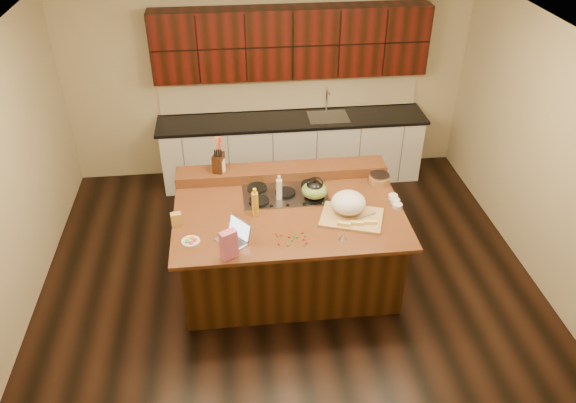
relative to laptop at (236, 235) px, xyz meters
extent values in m
cube|color=black|center=(0.57, 0.45, -0.98)|extent=(5.50, 5.00, 0.01)
cube|color=silver|center=(0.57, 0.45, 1.73)|extent=(5.50, 5.00, 0.01)
cube|color=tan|center=(0.57, 2.95, 0.37)|extent=(5.50, 0.01, 2.70)
cube|color=tan|center=(0.57, -2.06, 0.37)|extent=(5.50, 0.01, 2.70)
cube|color=tan|center=(-2.19, 0.45, 0.37)|extent=(0.01, 5.00, 2.70)
cube|color=tan|center=(3.32, 0.45, 0.37)|extent=(0.01, 5.00, 2.70)
cube|color=black|center=(0.57, 0.45, -0.54)|extent=(2.22, 1.42, 0.88)
cube|color=black|center=(0.57, 0.45, -0.08)|extent=(2.40, 1.60, 0.04)
cube|color=black|center=(0.57, 1.15, 0.00)|extent=(2.40, 0.30, 0.12)
cube|color=gray|center=(0.57, 0.75, -0.05)|extent=(0.92, 0.52, 0.02)
cylinder|color=black|center=(0.27, 0.88, -0.03)|extent=(0.22, 0.22, 0.03)
cylinder|color=black|center=(0.87, 0.88, -0.03)|extent=(0.22, 0.22, 0.03)
cylinder|color=black|center=(0.27, 0.62, -0.03)|extent=(0.22, 0.22, 0.03)
cylinder|color=black|center=(0.87, 0.62, -0.03)|extent=(0.22, 0.22, 0.03)
cylinder|color=black|center=(0.57, 0.75, -0.03)|extent=(0.22, 0.22, 0.03)
cube|color=silver|center=(0.87, 2.62, -0.53)|extent=(3.60, 0.62, 0.90)
cube|color=black|center=(0.87, 2.62, -0.06)|extent=(3.70, 0.66, 0.04)
cube|color=gray|center=(1.37, 2.62, -0.04)|extent=(0.55, 0.42, 0.01)
cylinder|color=gray|center=(1.37, 2.80, 0.14)|extent=(0.02, 0.02, 0.36)
cube|color=black|center=(0.87, 2.77, 0.97)|extent=(3.60, 0.34, 0.90)
cube|color=tan|center=(0.87, 2.93, 0.22)|extent=(3.60, 0.03, 0.50)
ellipsoid|color=black|center=(0.87, 0.62, 0.08)|extent=(0.26, 0.26, 0.18)
ellipsoid|color=olive|center=(0.87, 0.62, 0.07)|extent=(0.36, 0.36, 0.15)
cube|color=#B7B7BC|center=(-0.04, -0.03, -0.05)|extent=(0.35, 0.37, 0.01)
cube|color=black|center=(-0.04, -0.03, -0.04)|extent=(0.25, 0.28, 0.00)
cube|color=#B7B7BC|center=(0.04, 0.04, 0.06)|extent=(0.24, 0.27, 0.19)
cube|color=silver|center=(0.04, 0.03, 0.06)|extent=(0.21, 0.24, 0.17)
cylinder|color=gold|center=(0.22, 0.40, 0.08)|extent=(0.09, 0.09, 0.27)
cylinder|color=silver|center=(0.49, 0.66, 0.07)|extent=(0.08, 0.08, 0.25)
cube|color=tan|center=(1.20, 0.23, -0.04)|extent=(0.73, 0.63, 0.03)
ellipsoid|color=white|center=(1.17, 0.32, 0.08)|extent=(0.36, 0.36, 0.22)
cube|color=#EDD872|center=(1.08, 0.08, -0.01)|extent=(0.13, 0.04, 0.04)
cube|color=#EDD872|center=(1.22, 0.08, -0.01)|extent=(0.13, 0.04, 0.04)
cube|color=#EDD872|center=(1.35, 0.08, -0.01)|extent=(0.13, 0.04, 0.04)
cylinder|color=gray|center=(1.33, 0.20, -0.02)|extent=(0.24, 0.10, 0.01)
cylinder|color=white|center=(1.72, 0.46, -0.03)|extent=(0.11, 0.11, 0.04)
cylinder|color=white|center=(1.72, 0.55, -0.03)|extent=(0.13, 0.13, 0.04)
cylinder|color=white|center=(1.72, 0.37, -0.03)|extent=(0.11, 0.11, 0.04)
cylinder|color=#996B3F|center=(1.65, 0.88, -0.01)|extent=(0.31, 0.31, 0.09)
cone|color=silver|center=(1.03, -0.11, -0.02)|extent=(0.10, 0.10, 0.07)
cube|color=#D16284|center=(-0.07, -0.25, 0.09)|extent=(0.18, 0.15, 0.29)
cylinder|color=white|center=(-0.44, 0.02, -0.05)|extent=(0.23, 0.23, 0.01)
cube|color=#BE9243|center=(-0.58, 0.31, 0.02)|extent=(0.11, 0.09, 0.15)
cylinder|color=white|center=(-0.13, 1.15, 0.13)|extent=(0.15, 0.15, 0.14)
cube|color=black|center=(-0.14, 1.15, 0.17)|extent=(0.15, 0.19, 0.21)
ellipsoid|color=red|center=(0.41, -0.12, -0.05)|extent=(0.02, 0.02, 0.02)
ellipsoid|color=#198C26|center=(0.59, -0.03, -0.05)|extent=(0.02, 0.02, 0.02)
ellipsoid|color=red|center=(0.66, -0.08, -0.05)|extent=(0.02, 0.02, 0.02)
ellipsoid|color=#198C26|center=(0.41, 0.01, -0.05)|extent=(0.02, 0.02, 0.02)
ellipsoid|color=red|center=(0.52, -0.02, -0.05)|extent=(0.02, 0.02, 0.02)
ellipsoid|color=#198C26|center=(0.57, -0.01, -0.05)|extent=(0.02, 0.02, 0.02)
ellipsoid|color=red|center=(0.45, 0.02, -0.05)|extent=(0.02, 0.02, 0.02)
ellipsoid|color=#198C26|center=(0.65, -0.17, -0.05)|extent=(0.02, 0.02, 0.02)
ellipsoid|color=red|center=(0.40, 0.04, -0.05)|extent=(0.02, 0.02, 0.02)
ellipsoid|color=#198C26|center=(0.49, -0.15, -0.05)|extent=(0.02, 0.02, 0.02)
ellipsoid|color=red|center=(0.68, -0.14, -0.05)|extent=(0.02, 0.02, 0.02)
ellipsoid|color=#198C26|center=(0.67, -0.02, -0.05)|extent=(0.02, 0.02, 0.02)
ellipsoid|color=red|center=(0.66, 0.03, -0.05)|extent=(0.02, 0.02, 0.02)
ellipsoid|color=#198C26|center=(0.54, -0.08, -0.05)|extent=(0.02, 0.02, 0.02)
camera|label=1|loc=(0.02, -4.36, 3.29)|focal=35.00mm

